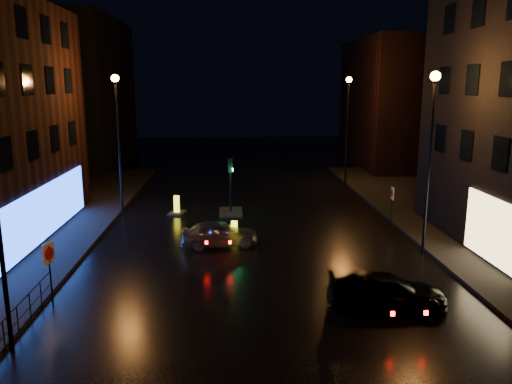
# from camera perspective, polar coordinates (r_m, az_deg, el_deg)

# --- Properties ---
(ground) EXTENTS (120.00, 120.00, 0.00)m
(ground) POSITION_cam_1_polar(r_m,az_deg,el_deg) (17.77, 1.32, -13.83)
(ground) COLOR black
(ground) RESTS_ON ground
(building_far_left) EXTENTS (8.00, 16.00, 14.00)m
(building_far_left) POSITION_cam_1_polar(r_m,az_deg,el_deg) (53.02, -19.61, 10.63)
(building_far_left) COLOR black
(building_far_left) RESTS_ON ground
(building_far_right) EXTENTS (8.00, 14.00, 12.00)m
(building_far_right) POSITION_cam_1_polar(r_m,az_deg,el_deg) (50.64, 15.85, 9.70)
(building_far_right) COLOR black
(building_far_right) RESTS_ON ground
(street_lamp_lfar) EXTENTS (0.44, 0.44, 8.37)m
(street_lamp_lfar) POSITION_cam_1_polar(r_m,az_deg,el_deg) (30.71, -15.53, 7.57)
(street_lamp_lfar) COLOR black
(street_lamp_lfar) RESTS_ON ground
(street_lamp_rnear) EXTENTS (0.44, 0.44, 8.37)m
(street_lamp_rnear) POSITION_cam_1_polar(r_m,az_deg,el_deg) (23.83, 19.37, 6.12)
(street_lamp_rnear) COLOR black
(street_lamp_rnear) RESTS_ON ground
(street_lamp_rfar) EXTENTS (0.44, 0.44, 8.37)m
(street_lamp_rfar) POSITION_cam_1_polar(r_m,az_deg,el_deg) (39.06, 10.43, 8.71)
(street_lamp_rfar) COLOR black
(street_lamp_rfar) RESTS_ON ground
(traffic_signal) EXTENTS (1.40, 2.40, 3.45)m
(traffic_signal) POSITION_cam_1_polar(r_m,az_deg,el_deg) (30.80, -2.91, -1.53)
(traffic_signal) COLOR black
(traffic_signal) RESTS_ON ground
(guard_railing) EXTENTS (0.05, 6.04, 1.00)m
(guard_railing) POSITION_cam_1_polar(r_m,az_deg,el_deg) (17.83, -25.65, -12.40)
(guard_railing) COLOR black
(guard_railing) RESTS_ON ground
(silver_hatchback) EXTENTS (3.89, 1.84, 1.28)m
(silver_hatchback) POSITION_cam_1_polar(r_m,az_deg,el_deg) (24.60, -4.23, -4.75)
(silver_hatchback) COLOR #A6AAAE
(silver_hatchback) RESTS_ON ground
(dark_sedan) EXTENTS (4.35, 2.06, 1.23)m
(dark_sedan) POSITION_cam_1_polar(r_m,az_deg,el_deg) (18.59, 14.68, -10.95)
(dark_sedan) COLOR black
(dark_sedan) RESTS_ON ground
(bollard_near) EXTENTS (1.13, 1.37, 1.04)m
(bollard_near) POSITION_cam_1_polar(r_m,az_deg,el_deg) (25.50, -2.48, -5.09)
(bollard_near) COLOR black
(bollard_near) RESTS_ON ground
(bollard_far) EXTENTS (1.15, 1.47, 1.14)m
(bollard_far) POSITION_cam_1_polar(r_m,az_deg,el_deg) (31.07, -9.03, -2.03)
(bollard_far) COLOR black
(bollard_far) RESTS_ON ground
(road_sign_left) EXTENTS (0.24, 0.56, 2.36)m
(road_sign_left) POSITION_cam_1_polar(r_m,az_deg,el_deg) (19.20, -22.58, -7.07)
(road_sign_left) COLOR black
(road_sign_left) RESTS_ON ground
(road_sign_right) EXTENTS (0.09, 0.52, 2.16)m
(road_sign_right) POSITION_cam_1_polar(r_m,az_deg,el_deg) (29.11, 15.31, -0.51)
(road_sign_right) COLOR black
(road_sign_right) RESTS_ON ground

